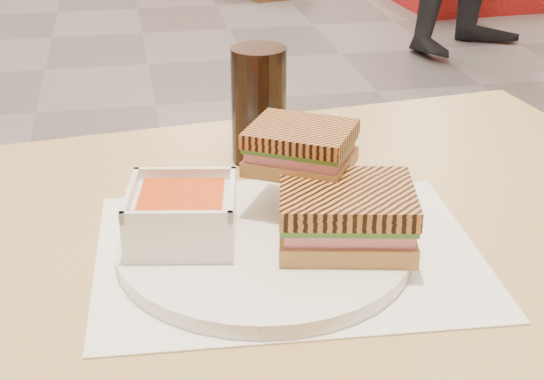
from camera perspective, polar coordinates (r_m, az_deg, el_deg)
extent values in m
cube|color=tan|center=(0.87, -5.88, -4.70)|extent=(1.28, 0.84, 0.03)
cylinder|color=tan|center=(1.49, 13.49, -8.30)|extent=(0.06, 0.06, 0.72)
cube|color=white|center=(0.84, 1.15, -4.49)|extent=(0.41, 0.33, 0.00)
cylinder|color=white|center=(0.83, -0.57, -4.10)|extent=(0.30, 0.30, 0.02)
cube|color=white|center=(0.83, -6.34, -2.09)|extent=(0.12, 0.12, 0.04)
cube|color=#D0410D|center=(0.82, -6.42, -0.53)|extent=(0.10, 0.10, 0.01)
cube|color=white|center=(0.81, -2.84, -0.28)|extent=(0.02, 0.11, 0.01)
cube|color=white|center=(0.82, -9.99, -0.32)|extent=(0.02, 0.11, 0.01)
cube|color=white|center=(0.86, -6.14, 1.18)|extent=(0.11, 0.02, 0.01)
cube|color=white|center=(0.77, -6.77, -1.96)|extent=(0.11, 0.02, 0.01)
cube|color=#B48947|center=(0.83, 5.20, -3.06)|extent=(0.15, 0.14, 0.02)
cube|color=pink|center=(0.82, 5.24, -2.03)|extent=(0.14, 0.13, 0.01)
cube|color=#386B23|center=(0.81, 5.27, -1.40)|extent=(0.15, 0.13, 0.01)
cube|color=#A7602A|center=(0.81, 5.31, -0.55)|extent=(0.15, 0.14, 0.02)
cube|color=#B48947|center=(0.87, 2.02, 2.03)|extent=(0.14, 0.13, 0.02)
cube|color=pink|center=(0.86, 2.03, 2.84)|extent=(0.13, 0.12, 0.01)
cube|color=#386B23|center=(0.86, 2.04, 3.33)|extent=(0.13, 0.13, 0.01)
cube|color=#A7602A|center=(0.86, 2.05, 3.98)|extent=(0.14, 0.13, 0.02)
cylinder|color=black|center=(1.03, -0.94, 5.98)|extent=(0.07, 0.07, 0.15)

